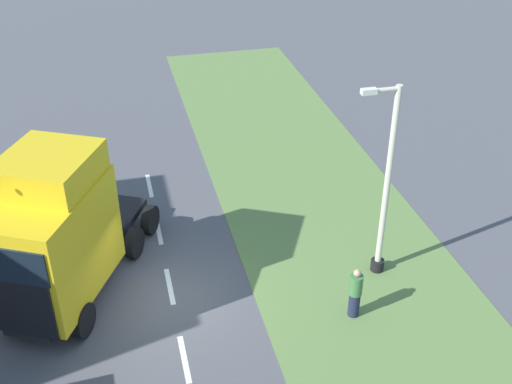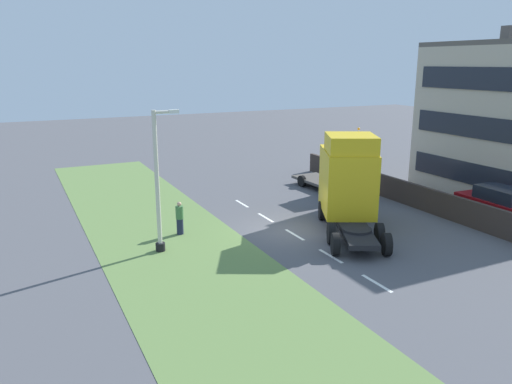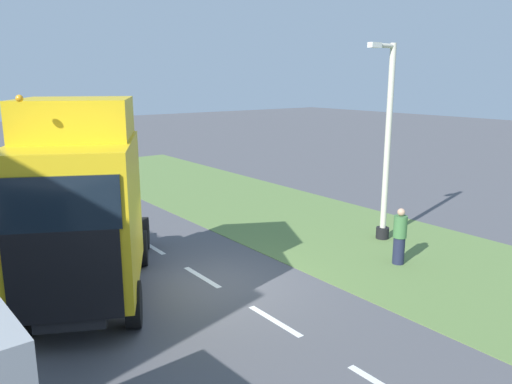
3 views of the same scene
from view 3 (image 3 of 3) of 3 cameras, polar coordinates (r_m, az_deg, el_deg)
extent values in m
plane|color=#515156|center=(13.56, -4.65, -10.58)|extent=(120.00, 120.00, 0.00)
cube|color=#607F42|center=(17.29, 12.45, -5.57)|extent=(7.00, 44.00, 0.01)
cube|color=white|center=(19.60, -15.88, -3.58)|extent=(0.16, 1.80, 0.00)
cube|color=white|center=(16.77, -11.86, -6.14)|extent=(0.16, 1.80, 0.00)
cube|color=white|center=(14.11, -6.20, -9.64)|extent=(0.16, 1.80, 0.00)
cube|color=white|center=(11.72, 2.14, -14.49)|extent=(0.16, 1.80, 0.00)
cube|color=black|center=(13.98, -17.96, -7.51)|extent=(4.52, 7.10, 0.24)
cube|color=gold|center=(11.93, -19.56, -2.31)|extent=(4.05, 4.70, 3.26)
cube|color=black|center=(10.25, -21.06, -9.11)|extent=(1.93, 1.02, 1.82)
cube|color=black|center=(9.83, -21.73, -1.32)|extent=(2.04, 1.08, 1.04)
cube|color=gold|center=(12.18, -19.85, 7.92)|extent=(3.30, 3.39, 0.90)
sphere|color=orange|center=(10.54, -25.42, 9.64)|extent=(0.14, 0.14, 0.14)
cylinder|color=black|center=(15.46, -17.22, -4.80)|extent=(1.86, 1.86, 0.12)
cylinder|color=black|center=(11.57, -13.79, -12.38)|extent=(0.76, 1.07, 1.04)
cylinder|color=black|center=(11.97, -25.15, -12.40)|extent=(0.76, 1.07, 1.04)
cylinder|color=black|center=(15.11, -12.93, -6.26)|extent=(0.76, 1.07, 1.04)
cylinder|color=black|center=(15.42, -21.58, -6.47)|extent=(0.76, 1.07, 1.04)
cylinder|color=black|center=(16.49, -12.70, -4.62)|extent=(0.76, 1.07, 1.04)
cylinder|color=black|center=(16.77, -20.63, -4.85)|extent=(0.76, 1.07, 1.04)
cylinder|color=black|center=(17.71, 14.25, -4.57)|extent=(0.44, 0.44, 0.40)
cylinder|color=beige|center=(17.07, 14.81, 5.21)|extent=(0.20, 0.20, 6.48)
cylinder|color=beige|center=(16.61, 14.44, 15.90)|extent=(0.90, 0.14, 0.14)
cube|color=silver|center=(16.26, 13.41, 16.02)|extent=(0.44, 0.20, 0.16)
cylinder|color=#1E233D|center=(15.42, 15.99, -6.47)|extent=(0.34, 0.34, 0.83)
cylinder|color=#3F723F|center=(15.19, 16.16, -3.83)|extent=(0.39, 0.39, 0.65)
sphere|color=tan|center=(15.08, 16.27, -2.23)|extent=(0.22, 0.22, 0.22)
camera|label=1|loc=(10.67, 106.90, 44.81)|focal=45.00mm
camera|label=2|loc=(37.15, -6.59, 17.54)|focal=35.00mm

